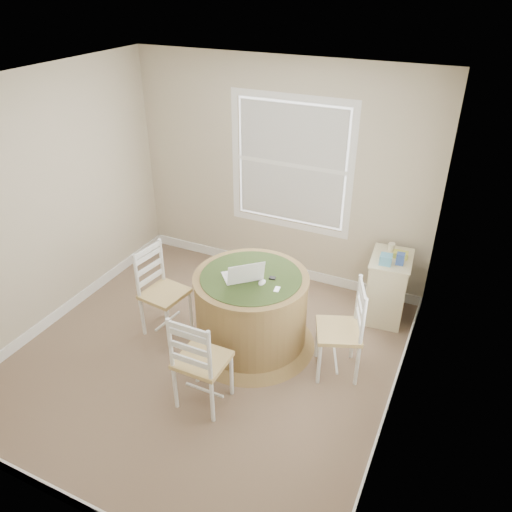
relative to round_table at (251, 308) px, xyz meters
The scene contains 14 objects.
room 0.90m from the round_table, 122.93° to the right, with size 3.64×3.64×2.64m.
round_table is the anchor object (origin of this frame).
chair_left 0.91m from the round_table, 167.68° to the right, with size 0.42×0.40×0.95m, color white, non-canonical shape.
chair_near 0.89m from the round_table, 92.17° to the right, with size 0.42×0.40×0.95m, color white, non-canonical shape.
chair_right 0.90m from the round_table, ahead, with size 0.42×0.40×0.95m, color white, non-canonical shape.
laptop 0.41m from the round_table, 133.54° to the right, with size 0.47×0.46×0.24m.
mouse 0.41m from the round_table, 22.56° to the right, with size 0.06×0.10×0.04m, color white.
phone 0.49m from the round_table, 17.44° to the right, with size 0.04×0.09×0.02m, color #B7BABF.
keys 0.43m from the round_table, 14.45° to the left, with size 0.06×0.05×0.03m, color black.
corner_chest 1.54m from the round_table, 42.67° to the left, with size 0.47×0.60×0.74m.
tissue_box 1.46m from the round_table, 39.43° to the left, with size 0.12×0.12×0.10m, color #5096B7.
box_yellow 1.66m from the round_table, 42.22° to the left, with size 0.15×0.10×0.06m, color gold.
box_blue 1.59m from the round_table, 38.02° to the left, with size 0.08×0.08×0.12m, color #314E95.
cup_cream 1.64m from the round_table, 47.33° to the left, with size 0.07×0.07×0.09m, color beige.
Camera 1 is at (2.07, -3.22, 3.37)m, focal length 35.00 mm.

